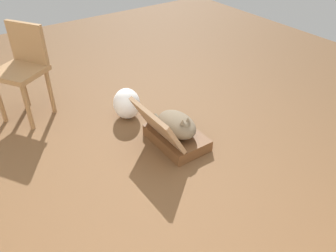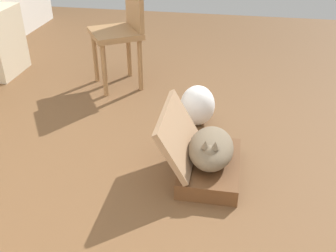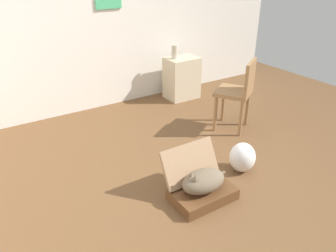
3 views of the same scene
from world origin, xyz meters
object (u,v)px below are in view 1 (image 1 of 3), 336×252
(cat, at_px, (177,124))
(chair, at_px, (23,67))
(suitcase_base, at_px, (177,138))
(plastic_bag_white, at_px, (127,104))

(cat, xyz_separation_m, chair, (1.26, 0.92, 0.32))
(suitcase_base, xyz_separation_m, plastic_bag_white, (0.64, 0.16, 0.10))
(suitcase_base, height_order, cat, cat)
(suitcase_base, xyz_separation_m, cat, (-0.01, 0.00, 0.15))
(cat, bearing_deg, plastic_bag_white, 13.58)
(plastic_bag_white, height_order, chair, chair)
(cat, xyz_separation_m, plastic_bag_white, (0.64, 0.16, -0.05))
(suitcase_base, bearing_deg, plastic_bag_white, 13.72)
(suitcase_base, distance_m, plastic_bag_white, 0.66)
(suitcase_base, relative_size, cat, 1.13)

